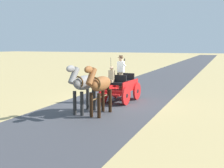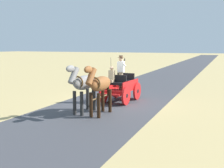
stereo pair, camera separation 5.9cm
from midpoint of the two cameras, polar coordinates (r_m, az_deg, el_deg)
The scene contains 5 objects.
ground_plane at distance 14.26m, azimuth 0.48°, elevation -3.91°, with size 200.00×200.00×0.00m, color tan.
road_surface at distance 14.26m, azimuth 0.48°, elevation -3.89°, with size 5.35×160.00×0.01m, color #424247.
horse_drawn_carriage at distance 14.32m, azimuth 1.64°, elevation -0.54°, with size 1.53×4.51×2.50m.
horse_near_side at distance 11.39m, azimuth -2.80°, elevation -0.23°, with size 0.60×2.13×2.21m.
horse_off_side at distance 11.81m, azimuth -6.33°, elevation 0.03°, with size 0.63×2.13×2.21m.
Camera 1 is at (-5.37, 12.87, 3.00)m, focal length 42.55 mm.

